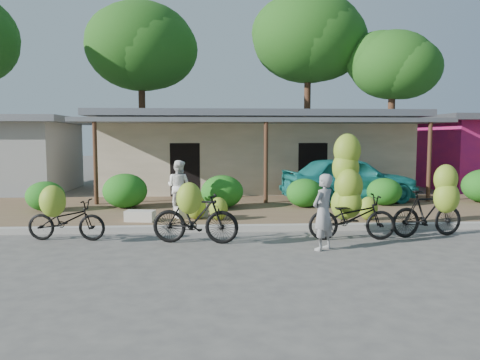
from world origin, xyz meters
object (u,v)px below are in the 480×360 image
object	(u,v)px
bike_left	(195,216)
bike_right	(432,208)
sack_near	(191,212)
bystander	(179,187)
sack_far	(140,216)
vendor	(323,212)
tree_center_right	(304,37)
teal_van	(349,179)
bike_center	(349,198)
tree_near_right	(388,64)
bike_far_left	(65,217)
tree_far_center	(138,45)

from	to	relation	value
bike_left	bike_right	distance (m)	5.43
sack_near	bystander	distance (m)	1.07
sack_far	vendor	size ratio (longest dim) A/B	0.47
tree_center_right	bike_right	xyz separation A→B (m)	(-0.07, -15.67, -7.12)
bike_left	sack_near	size ratio (longest dim) A/B	2.30
teal_van	bike_left	bearing A→B (deg)	129.17
bike_center	teal_van	xyz separation A→B (m)	(1.51, 5.09, -0.02)
tree_near_right	vendor	world-z (taller)	tree_near_right
bike_far_left	tree_center_right	bearing A→B (deg)	-21.92
bike_far_left	bike_center	world-z (taller)	bike_center
bike_left	vendor	xyz separation A→B (m)	(2.65, -0.68, 0.16)
tree_center_right	sack_far	bearing A→B (deg)	-117.01
tree_center_right	bike_far_left	world-z (taller)	tree_center_right
tree_far_center	tree_center_right	size ratio (longest dim) A/B	0.92
bike_far_left	sack_far	distance (m)	2.26
tree_near_right	sack_far	xyz separation A→B (m)	(-11.01, -11.74, -5.84)
bike_left	tree_center_right	bearing A→B (deg)	-10.18
tree_near_right	bike_far_left	xyz separation A→B (m)	(-12.40, -13.50, -5.56)
bike_center	vendor	size ratio (longest dim) A/B	1.52
sack_near	teal_van	world-z (taller)	teal_van
bike_center	sack_far	distance (m)	5.39
sack_far	bystander	bearing A→B (deg)	55.17
bystander	bike_right	bearing A→B (deg)	-178.87
bystander	teal_van	size ratio (longest dim) A/B	0.34
tree_near_right	sack_near	bearing A→B (deg)	-130.89
tree_center_right	vendor	size ratio (longest dim) A/B	6.42
bike_right	bystander	world-z (taller)	bike_right
bike_left	sack_near	distance (m)	2.81
sack_near	vendor	size ratio (longest dim) A/B	0.54
tree_center_right	teal_van	bearing A→B (deg)	-92.42
bike_left	bike_right	xyz separation A→B (m)	(5.42, 0.29, 0.08)
teal_van	vendor	bearing A→B (deg)	150.42
tree_center_right	teal_van	size ratio (longest dim) A/B	2.22
bike_right	sack_far	world-z (taller)	bike_right
bike_left	sack_far	size ratio (longest dim) A/B	2.61
sack_near	sack_far	world-z (taller)	sack_near
tree_far_center	tree_near_right	distance (m)	13.13
sack_far	vendor	world-z (taller)	vendor
vendor	tree_center_right	bearing A→B (deg)	-142.94
bike_far_left	teal_van	world-z (taller)	teal_van
bike_far_left	teal_van	size ratio (longest dim) A/B	0.40
bystander	teal_van	distance (m)	5.98
tree_far_center	teal_van	size ratio (longest dim) A/B	2.05
tree_far_center	bystander	bearing A→B (deg)	-76.23
bike_left	sack_far	bearing A→B (deg)	43.08
tree_center_right	bystander	distance (m)	15.47
bike_far_left	vendor	distance (m)	5.68
tree_near_right	bike_far_left	distance (m)	19.16
tree_near_right	sack_near	distance (m)	15.91
tree_far_center	bike_center	size ratio (longest dim) A/B	3.89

